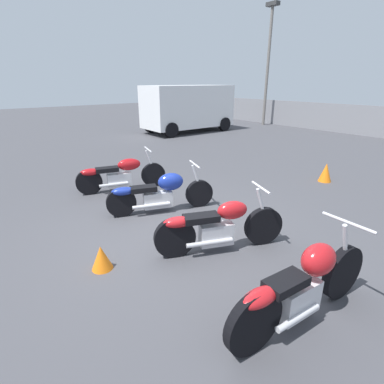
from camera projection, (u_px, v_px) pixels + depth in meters
The scene contains 9 objects.
ground_plane at pixel (174, 232), 5.27m from camera, with size 60.00×60.00×0.00m, color #424247.
light_pole_left at pixel (269, 55), 16.79m from camera, with size 0.70×0.35×6.45m.
motorcycle_slot_0 at pixel (120, 174), 7.13m from camera, with size 0.85×2.07×0.96m.
motorcycle_slot_1 at pixel (160, 192), 5.95m from camera, with size 0.97×2.07×0.94m.
motorcycle_slot_2 at pixel (218, 226), 4.56m from camera, with size 0.97×1.94×1.00m.
motorcycle_slot_3 at pixel (303, 287), 3.15m from camera, with size 0.62×2.14×1.05m.
parked_van at pixel (188, 107), 15.26m from camera, with size 2.21×4.61×2.29m.
traffic_cone_near at pixel (101, 258), 4.18m from camera, with size 0.30×0.30×0.35m.
traffic_cone_far at pixel (326, 172), 7.83m from camera, with size 0.33×0.33×0.49m.
Camera 1 is at (3.87, -2.68, 2.49)m, focal length 28.00 mm.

